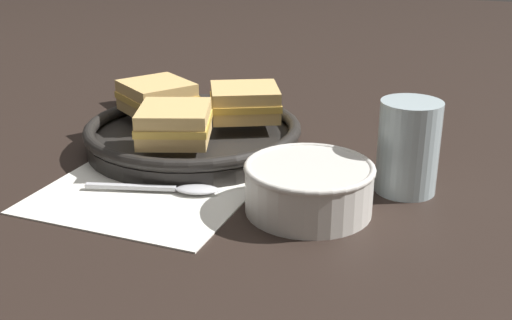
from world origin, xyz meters
The scene contains 9 objects.
ground_plane centered at (0.00, 0.00, 0.00)m, with size 4.00×4.00×0.00m, color black.
napkin centered at (-0.09, -0.05, 0.00)m, with size 0.26×0.22×0.00m.
soup_bowl centered at (0.11, -0.03, 0.03)m, with size 0.15×0.15×0.06m.
spoon centered at (-0.05, -0.04, 0.01)m, with size 0.17×0.06×0.01m.
skillet centered at (-0.10, 0.12, 0.02)m, with size 0.39×0.35×0.04m.
sandwich_near_left centered at (-0.04, 0.17, 0.07)m, with size 0.13×0.13×0.05m.
sandwich_near_right centered at (-0.17, 0.15, 0.07)m, with size 0.14×0.14×0.05m.
sandwich_far_left centered at (-0.09, 0.04, 0.07)m, with size 0.12×0.13×0.05m.
drinking_glass centered at (0.21, 0.07, 0.06)m, with size 0.08×0.08×0.12m.
Camera 1 is at (0.28, -0.69, 0.33)m, focal length 45.00 mm.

